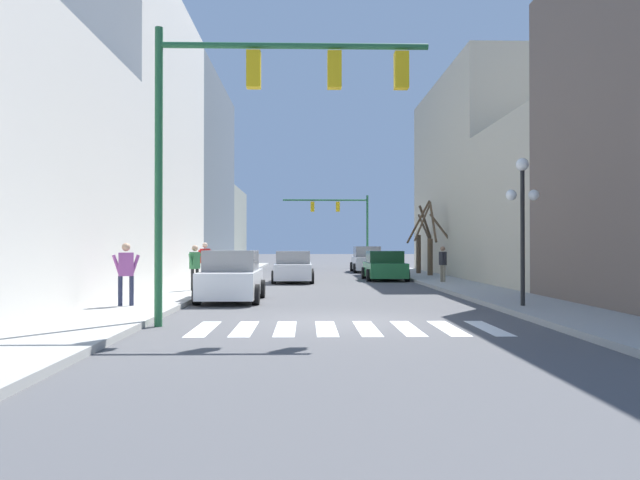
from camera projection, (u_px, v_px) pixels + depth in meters
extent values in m
plane|color=#4C4C4F|center=(343.00, 321.00, 15.10)|extent=(240.00, 240.00, 0.00)
cube|color=#9E9E99|center=(103.00, 319.00, 14.97)|extent=(2.55, 90.00, 0.15)
cube|color=#9E9E99|center=(578.00, 317.00, 15.24)|extent=(2.55, 90.00, 0.15)
cube|color=beige|center=(118.00, 140.00, 30.33)|extent=(6.00, 14.17, 13.98)
cube|color=#515B66|center=(180.00, 177.00, 45.38)|extent=(6.00, 15.94, 13.75)
cube|color=gray|center=(209.00, 227.00, 58.85)|extent=(6.00, 11.08, 7.11)
cube|color=#BCB299|center=(566.00, 206.00, 26.19)|extent=(6.00, 8.05, 7.02)
cube|color=#BCB299|center=(485.00, 179.00, 37.97)|extent=(6.00, 15.48, 11.80)
cube|color=white|center=(204.00, 329.00, 13.70)|extent=(0.45, 2.60, 0.01)
cube|color=white|center=(245.00, 329.00, 13.72)|extent=(0.45, 2.60, 0.01)
cube|color=white|center=(285.00, 329.00, 13.74)|extent=(0.45, 2.60, 0.01)
cube|color=white|center=(326.00, 328.00, 13.76)|extent=(0.45, 2.60, 0.01)
cube|color=white|center=(367.00, 328.00, 13.78)|extent=(0.45, 2.60, 0.01)
cube|color=white|center=(407.00, 328.00, 13.80)|extent=(0.45, 2.60, 0.01)
cube|color=white|center=(448.00, 328.00, 13.82)|extent=(0.45, 2.60, 0.01)
cube|color=white|center=(488.00, 328.00, 13.84)|extent=(0.45, 2.60, 0.01)
cylinder|color=#236038|center=(159.00, 177.00, 14.13)|extent=(0.18, 0.18, 6.80)
cylinder|color=#236038|center=(294.00, 46.00, 14.22)|extent=(6.15, 0.14, 0.14)
cube|color=yellow|center=(254.00, 70.00, 14.20)|extent=(0.32, 0.28, 0.84)
cube|color=yellow|center=(334.00, 70.00, 14.24)|extent=(0.32, 0.28, 0.84)
cube|color=yellow|center=(401.00, 71.00, 14.27)|extent=(0.32, 0.28, 0.84)
cylinder|color=#236038|center=(367.00, 231.00, 52.06)|extent=(0.18, 0.18, 6.04)
cylinder|color=#236038|center=(325.00, 200.00, 52.01)|extent=(7.06, 0.14, 0.14)
cube|color=yellow|center=(338.00, 207.00, 52.03)|extent=(0.32, 0.28, 0.84)
cube|color=yellow|center=(312.00, 207.00, 51.98)|extent=(0.32, 0.28, 0.84)
cylinder|color=black|center=(523.00, 238.00, 17.50)|extent=(0.12, 0.12, 3.79)
sphere|color=white|center=(522.00, 164.00, 17.52)|extent=(0.36, 0.36, 0.36)
sphere|color=white|center=(511.00, 195.00, 17.50)|extent=(0.31, 0.31, 0.31)
sphere|color=white|center=(534.00, 195.00, 17.52)|extent=(0.31, 0.31, 0.31)
cube|color=white|center=(293.00, 271.00, 31.09)|extent=(1.78, 4.24, 0.76)
cube|color=gray|center=(293.00, 257.00, 31.09)|extent=(1.64, 2.21, 0.62)
cylinder|color=black|center=(312.00, 277.00, 29.79)|extent=(0.22, 0.64, 0.64)
cylinder|color=black|center=(274.00, 277.00, 29.75)|extent=(0.22, 0.64, 0.64)
cylinder|color=black|center=(311.00, 275.00, 32.42)|extent=(0.22, 0.64, 0.64)
cylinder|color=black|center=(276.00, 275.00, 32.38)|extent=(0.22, 0.64, 0.64)
cube|color=#236B38|center=(385.00, 270.00, 33.09)|extent=(1.92, 4.39, 0.76)
cube|color=#133A1E|center=(384.00, 257.00, 33.10)|extent=(1.77, 2.28, 0.62)
cylinder|color=black|center=(364.00, 273.00, 34.43)|extent=(0.22, 0.64, 0.64)
cylinder|color=black|center=(399.00, 273.00, 34.47)|extent=(0.22, 0.64, 0.64)
cylinder|color=black|center=(369.00, 275.00, 31.71)|extent=(0.22, 0.64, 0.64)
cylinder|color=black|center=(407.00, 275.00, 31.75)|extent=(0.22, 0.64, 0.64)
cube|color=white|center=(231.00, 283.00, 20.51)|extent=(1.78, 4.15, 0.83)
cube|color=gray|center=(231.00, 261.00, 20.51)|extent=(1.63, 2.16, 0.68)
cylinder|color=black|center=(210.00, 289.00, 21.77)|extent=(0.22, 0.64, 0.64)
cylinder|color=black|center=(262.00, 289.00, 21.81)|extent=(0.22, 0.64, 0.64)
cylinder|color=black|center=(197.00, 295.00, 19.20)|extent=(0.22, 0.64, 0.64)
cylinder|color=black|center=(256.00, 295.00, 19.24)|extent=(0.22, 0.64, 0.64)
cube|color=white|center=(367.00, 263.00, 43.21)|extent=(1.84, 4.73, 0.88)
cube|color=gray|center=(367.00, 252.00, 43.21)|extent=(1.69, 2.46, 0.72)
cylinder|color=black|center=(352.00, 267.00, 44.65)|extent=(0.22, 0.64, 0.64)
cylinder|color=black|center=(378.00, 267.00, 44.69)|extent=(0.22, 0.64, 0.64)
cylinder|color=black|center=(355.00, 268.00, 41.72)|extent=(0.22, 0.64, 0.64)
cylinder|color=black|center=(383.00, 268.00, 41.76)|extent=(0.22, 0.64, 0.64)
cylinder|color=#282D47|center=(132.00, 291.00, 17.47)|extent=(0.12, 0.12, 0.83)
cylinder|color=#282D47|center=(120.00, 291.00, 17.37)|extent=(0.12, 0.12, 0.83)
cube|color=#9E4C93|center=(126.00, 264.00, 17.43)|extent=(0.46, 0.34, 0.66)
sphere|color=tan|center=(126.00, 247.00, 17.43)|extent=(0.23, 0.23, 0.23)
cylinder|color=#9E4C93|center=(135.00, 266.00, 17.50)|extent=(0.30, 0.17, 0.64)
cylinder|color=#9E4C93|center=(117.00, 266.00, 17.35)|extent=(0.30, 0.17, 0.64)
cylinder|color=#7A705B|center=(444.00, 274.00, 28.75)|extent=(0.12, 0.12, 0.78)
cylinder|color=#7A705B|center=(441.00, 273.00, 29.03)|extent=(0.12, 0.12, 0.78)
cube|color=black|center=(443.00, 258.00, 28.89)|extent=(0.29, 0.42, 0.62)
sphere|color=#8C664C|center=(443.00, 249.00, 28.90)|extent=(0.22, 0.22, 0.22)
cylinder|color=black|center=(445.00, 259.00, 28.68)|extent=(0.14, 0.28, 0.60)
cylinder|color=black|center=(441.00, 259.00, 29.11)|extent=(0.14, 0.28, 0.60)
cylinder|color=#282D47|center=(202.00, 273.00, 28.71)|extent=(0.13, 0.13, 0.86)
cylinder|color=#282D47|center=(208.00, 272.00, 28.95)|extent=(0.13, 0.13, 0.86)
cube|color=red|center=(205.00, 256.00, 28.84)|extent=(0.46, 0.48, 0.68)
sphere|color=beige|center=(205.00, 245.00, 28.84)|extent=(0.24, 0.24, 0.24)
cylinder|color=red|center=(201.00, 257.00, 28.65)|extent=(0.26, 0.29, 0.66)
cylinder|color=red|center=(209.00, 257.00, 29.03)|extent=(0.26, 0.29, 0.66)
cylinder|color=black|center=(192.00, 280.00, 23.39)|extent=(0.12, 0.12, 0.81)
cylinder|color=black|center=(197.00, 279.00, 23.65)|extent=(0.12, 0.12, 0.81)
cube|color=#337542|center=(195.00, 260.00, 23.53)|extent=(0.38, 0.45, 0.64)
sphere|color=tan|center=(195.00, 248.00, 23.53)|extent=(0.23, 0.23, 0.23)
cylinder|color=#337542|center=(191.00, 262.00, 23.32)|extent=(0.20, 0.29, 0.62)
cylinder|color=#337542|center=(198.00, 261.00, 23.73)|extent=(0.20, 0.29, 0.62)
cylinder|color=#473828|center=(419.00, 254.00, 37.98)|extent=(0.29, 0.29, 2.33)
cylinder|color=#473828|center=(424.00, 227.00, 37.98)|extent=(0.75, 0.16, 1.60)
cylinder|color=#473828|center=(424.00, 226.00, 37.51)|extent=(0.53, 1.11, 1.43)
cylinder|color=#473828|center=(425.00, 223.00, 38.80)|extent=(1.18, 1.75, 2.15)
cylinder|color=brown|center=(430.00, 257.00, 35.29)|extent=(0.30, 0.30, 2.07)
cylinder|color=brown|center=(422.00, 223.00, 34.92)|extent=(1.11, 0.89, 2.12)
cylinder|color=brown|center=(440.00, 227.00, 35.10)|extent=(1.12, 0.60, 1.57)
cylinder|color=brown|center=(418.00, 222.00, 35.91)|extent=(1.18, 1.38, 2.47)
cylinder|color=brown|center=(433.00, 222.00, 34.64)|extent=(0.19, 1.46, 2.33)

